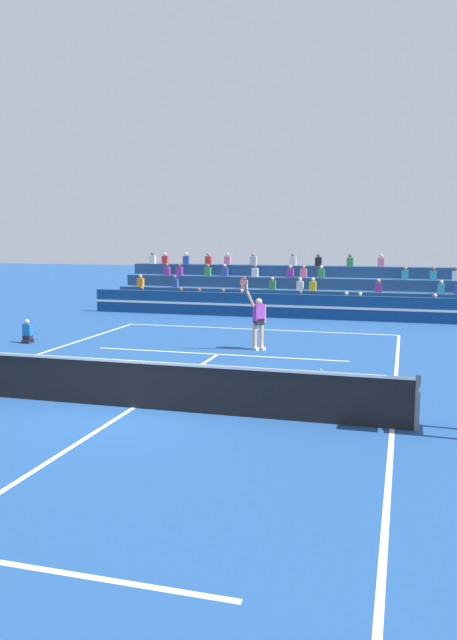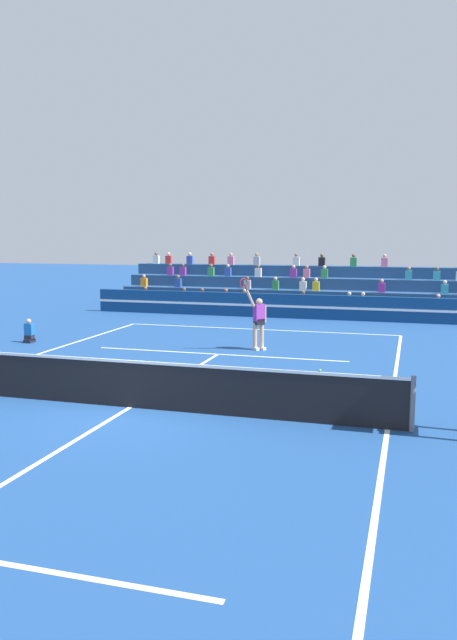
{
  "view_description": "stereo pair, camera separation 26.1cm",
  "coord_description": "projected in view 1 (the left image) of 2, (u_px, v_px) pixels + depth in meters",
  "views": [
    {
      "loc": [
        5.62,
        -12.22,
        3.77
      ],
      "look_at": [
        0.32,
        6.53,
        1.1
      ],
      "focal_mm": 35.0,
      "sensor_mm": 36.0,
      "label": 1
    },
    {
      "loc": [
        5.87,
        -12.15,
        3.77
      ],
      "look_at": [
        0.32,
        6.53,
        1.1
      ],
      "focal_mm": 35.0,
      "sensor_mm": 36.0,
      "label": 2
    }
  ],
  "objects": [
    {
      "name": "tennis_ball",
      "position": [
        321.0,
        370.0,
        17.33
      ],
      "size": [
        0.07,
        0.07,
        0.07
      ],
      "primitive_type": "sphere",
      "color": "#C6DB33",
      "rests_on": "ground"
    },
    {
      "name": "ball_kid_courtside",
      "position": [
        28.0,
        334.0,
        21.83
      ],
      "size": [
        0.3,
        0.36,
        0.84
      ],
      "color": "black",
      "rests_on": "ground"
    },
    {
      "name": "bleacher_stand",
      "position": [
        288.0,
        293.0,
        31.49
      ],
      "size": [
        17.28,
        3.8,
        2.83
      ],
      "color": "navy",
      "rests_on": "ground"
    },
    {
      "name": "ground_plane",
      "position": [
        134.0,
        408.0,
        13.67
      ],
      "size": [
        120.0,
        120.0,
        0.0
      ],
      "primitive_type": "plane",
      "color": "navy"
    },
    {
      "name": "sponsor_banner_wall",
      "position": [
        276.0,
        306.0,
        28.51
      ],
      "size": [
        18.0,
        0.26,
        1.1
      ],
      "color": "navy",
      "rests_on": "ground"
    },
    {
      "name": "tennis_player",
      "position": [
        258.0,
        320.0,
        20.45
      ],
      "size": [
        0.79,
        0.89,
        2.45
      ],
      "color": "tan",
      "rests_on": "ground"
    },
    {
      "name": "tennis_net",
      "position": [
        133.0,
        384.0,
        13.6
      ],
      "size": [
        12.0,
        0.1,
        1.1
      ],
      "color": "slate",
      "rests_on": "ground"
    },
    {
      "name": "court_lines",
      "position": [
        134.0,
        408.0,
        13.67
      ],
      "size": [
        11.1,
        23.9,
        0.01
      ],
      "color": "white",
      "rests_on": "ground"
    }
  ]
}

